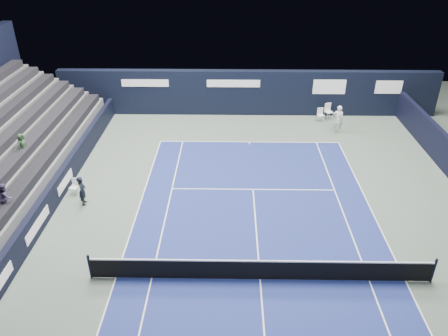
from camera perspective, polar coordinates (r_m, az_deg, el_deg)
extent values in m
plane|color=#4F5E54|center=(18.59, 4.39, -10.06)|extent=(48.00, 48.00, 0.00)
cube|color=navy|center=(17.09, 4.73, -14.31)|extent=(10.97, 23.77, 0.01)
cube|color=white|center=(30.92, 13.55, 7.13)|extent=(0.60, 0.59, 0.04)
cube|color=white|center=(30.98, 13.40, 7.77)|extent=(0.45, 0.20, 0.56)
cylinder|color=white|center=(31.26, 13.62, 6.88)|extent=(0.03, 0.03, 0.49)
cylinder|color=white|center=(31.05, 12.99, 6.80)|extent=(0.03, 0.03, 0.49)
cylinder|color=white|center=(30.97, 14.00, 6.61)|extent=(0.03, 0.03, 0.49)
cylinder|color=white|center=(30.76, 13.36, 6.53)|extent=(0.03, 0.03, 0.49)
cube|color=white|center=(30.96, 13.40, 7.94)|extent=(0.39, 0.22, 0.36)
cube|color=silver|center=(30.38, 12.52, 6.72)|extent=(0.47, 0.45, 0.04)
cube|color=silver|center=(30.45, 12.46, 7.29)|extent=(0.41, 0.10, 0.49)
cylinder|color=silver|center=(30.67, 12.68, 6.48)|extent=(0.02, 0.02, 0.43)
cylinder|color=silver|center=(30.55, 12.06, 6.46)|extent=(0.02, 0.02, 0.43)
cylinder|color=silver|center=(30.38, 12.89, 6.24)|extent=(0.02, 0.02, 0.43)
cylinder|color=silver|center=(30.26, 12.27, 6.21)|extent=(0.02, 0.02, 0.43)
cube|color=white|center=(22.78, -19.01, -2.39)|extent=(0.46, 0.45, 0.04)
cube|color=white|center=(22.78, -18.87, -1.68)|extent=(0.37, 0.13, 0.45)
cylinder|color=white|center=(22.90, -18.39, -2.69)|extent=(0.02, 0.02, 0.39)
cylinder|color=white|center=(23.07, -19.05, -2.55)|extent=(0.02, 0.02, 0.39)
cylinder|color=white|center=(22.69, -18.82, -3.08)|extent=(0.02, 0.02, 0.39)
cylinder|color=white|center=(22.87, -19.48, -2.93)|extent=(0.02, 0.02, 0.39)
imported|color=black|center=(21.69, -18.02, -2.82)|extent=(0.45, 0.60, 1.49)
cube|color=white|center=(26.95, 3.33, 3.43)|extent=(10.97, 0.06, 0.00)
cube|color=white|center=(18.30, 22.64, -13.47)|extent=(0.06, 23.77, 0.00)
cube|color=white|center=(17.59, -13.95, -13.73)|extent=(0.06, 23.77, 0.00)
cube|color=white|center=(17.85, 18.43, -13.79)|extent=(0.06, 23.77, 0.00)
cube|color=white|center=(17.30, -9.42, -14.00)|extent=(0.06, 23.77, 0.00)
cube|color=white|center=(22.15, 3.82, -2.79)|extent=(8.23, 0.06, 0.00)
cube|color=white|center=(17.09, 4.73, -14.29)|extent=(0.06, 12.80, 0.00)
cube|color=white|center=(26.82, 3.34, 3.29)|extent=(0.06, 0.30, 0.00)
cylinder|color=black|center=(18.31, 25.69, -11.98)|extent=(0.10, 0.10, 1.10)
cylinder|color=black|center=(17.48, -17.13, -12.21)|extent=(0.10, 0.10, 1.10)
cube|color=black|center=(16.78, 4.80, -13.18)|extent=(12.80, 0.03, 0.86)
cube|color=white|center=(16.48, 4.86, -12.03)|extent=(12.80, 0.05, 0.06)
cube|color=black|center=(30.62, 3.12, 9.81)|extent=(26.00, 0.60, 3.10)
cube|color=silver|center=(30.61, -10.28, 10.86)|extent=(3.20, 0.02, 0.50)
cube|color=silver|center=(30.05, 1.23, 10.98)|extent=(3.60, 0.02, 0.50)
cube|color=silver|center=(30.84, 13.60, 10.26)|extent=(2.20, 0.02, 1.00)
cube|color=silver|center=(31.94, 20.72, 9.84)|extent=(1.80, 0.02, 0.90)
cube|color=black|center=(23.03, -20.42, -1.70)|extent=(0.30, 22.00, 1.20)
cube|color=silver|center=(20.29, -23.15, -6.80)|extent=(0.02, 2.40, 0.45)
cube|color=silver|center=(22.97, -20.02, -1.71)|extent=(0.02, 2.00, 0.45)
cube|color=#545457|center=(23.95, -21.08, 0.02)|extent=(0.90, 16.00, 1.65)
cube|color=#4A4B4D|center=(24.20, -23.16, 0.50)|extent=(0.90, 16.00, 2.10)
cube|color=#4A4A4C|center=(24.48, -25.18, 0.97)|extent=(0.90, 16.00, 2.55)
cube|color=#555558|center=(24.80, -27.16, 1.43)|extent=(0.90, 16.00, 3.00)
cube|color=black|center=(23.50, -21.53, 2.19)|extent=(0.63, 15.20, 0.40)
cube|color=black|center=(23.67, -23.74, 3.15)|extent=(0.63, 15.20, 0.40)
cube|color=black|center=(23.89, -25.92, 4.08)|extent=(0.63, 15.20, 0.40)
imported|color=#3E3356|center=(19.46, -26.60, -3.39)|extent=(0.65, 0.72, 1.22)
imported|color=#274127|center=(22.70, -24.86, 2.79)|extent=(0.47, 0.61, 1.11)
imported|color=white|center=(28.82, 14.68, 6.21)|extent=(0.77, 0.63, 1.81)
cylinder|color=black|center=(28.46, 14.55, 6.25)|extent=(0.03, 0.29, 0.13)
torus|color=black|center=(28.20, 14.68, 6.24)|extent=(0.30, 0.13, 0.29)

